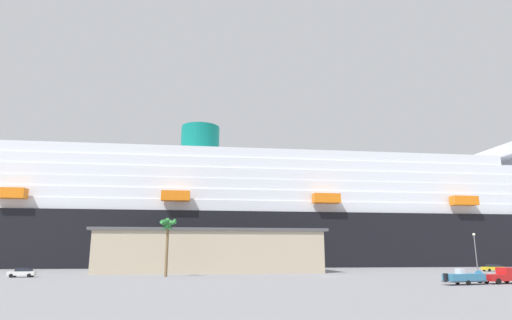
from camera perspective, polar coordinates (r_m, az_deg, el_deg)
ground_plane at (r=109.36m, az=4.39°, el=-14.63°), size 600.00×600.00×0.00m
cruise_ship at (r=145.99m, az=8.84°, el=-8.04°), size 299.46×45.12×55.19m
terminal_building at (r=98.39m, az=-6.21°, el=-12.11°), size 50.49×21.54×9.34m
pickup_truck at (r=70.51m, az=30.45°, el=-13.38°), size 5.86×3.02×2.20m
small_boat_on_trailer at (r=65.96m, az=26.77°, el=-14.01°), size 7.95×2.94×2.15m
palm_tree at (r=80.17m, az=-11.87°, el=-9.25°), size 3.44×3.42×10.46m
street_lamp at (r=98.82m, az=27.56°, el=-10.44°), size 0.56×0.56×8.20m
parked_car_white_van at (r=87.31m, az=-29.07°, el=-13.17°), size 4.48×2.29×1.58m
parked_car_blue_suv at (r=97.81m, az=7.21°, el=-14.35°), size 4.75×2.43×1.58m
parked_car_yellow_taxi at (r=115.18m, az=29.43°, el=-12.59°), size 4.76×2.10×1.58m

